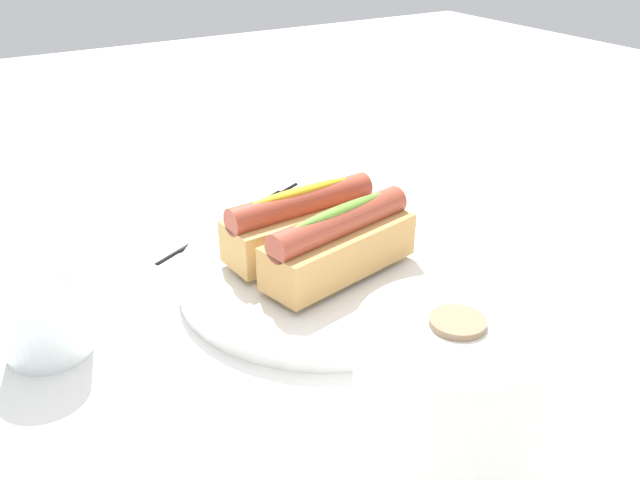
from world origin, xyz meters
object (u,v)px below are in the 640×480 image
Objects in this scene: hotdog_front at (302,222)px; water_glass at (43,310)px; serving_bowl at (320,272)px; paper_towel_roll at (447,420)px; chopstick_near at (224,223)px; chopstick_far at (244,213)px; hotdog_back at (339,243)px.

hotdog_front is 1.70× the size of water_glass.
paper_towel_roll is (0.07, 0.26, 0.05)m from serving_bowl.
chopstick_near is (-0.05, -0.43, -0.06)m from paper_towel_roll.
paper_towel_roll is at bearing 55.39° from chopstick_near.
chopstick_far is (-0.01, -0.16, -0.06)m from hotdog_front.
water_glass is 0.41× the size of chopstick_near.
chopstick_near is (0.02, -0.15, -0.06)m from hotdog_front.
paper_towel_roll is 0.61× the size of chopstick_far.
hotdog_back reaches higher than serving_bowl.
serving_bowl is at bearing 60.31° from chopstick_far.
chopstick_far is (-0.01, -0.19, -0.01)m from serving_bowl.
serving_bowl is 0.05m from hotdog_back.
chopstick_near is (0.02, -0.20, -0.06)m from hotdog_back.
hotdog_front is at bearing 58.50° from chopstick_far.
chopstick_far is (-0.08, -0.45, -0.06)m from paper_towel_roll.
water_glass is 0.67× the size of paper_towel_roll.
water_glass is (0.24, 0.00, -0.02)m from hotdog_front.
water_glass is 0.41× the size of chopstick_far.
paper_towel_roll reaches higher than hotdog_front.
hotdog_back is 0.25m from water_glass.
serving_bowl is 1.25× the size of chopstick_near.
water_glass is at bearing 5.60° from chopstick_far.
paper_towel_roll is at bearing 74.22° from serving_bowl.
paper_towel_roll is at bearing 52.77° from chopstick_far.
paper_towel_roll reaches higher than chopstick_far.
water_glass is at bearing 0.01° from hotdog_front.
water_glass is 0.27m from chopstick_near.
hotdog_back reaches higher than chopstick_near.
hotdog_back is at bearing 167.45° from water_glass.
chopstick_far is at bearing -93.09° from serving_bowl.
hotdog_back is (-0.00, 0.03, 0.04)m from serving_bowl.
chopstick_far is at bearing -147.80° from water_glass.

